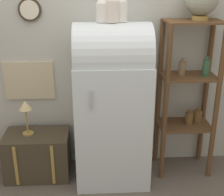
# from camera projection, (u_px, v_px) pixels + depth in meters

# --- Properties ---
(ground_plane) EXTENTS (12.00, 12.00, 0.00)m
(ground_plane) POSITION_uv_depth(u_px,v_px,m) (114.00, 189.00, 3.07)
(ground_plane) COLOR #60564C
(wall_back) EXTENTS (7.00, 0.09, 2.70)m
(wall_back) POSITION_uv_depth(u_px,v_px,m) (110.00, 42.00, 3.12)
(wall_back) COLOR #B7B7AD
(wall_back) RESTS_ON ground_plane
(refrigerator) EXTENTS (0.71, 0.64, 1.58)m
(refrigerator) POSITION_uv_depth(u_px,v_px,m) (112.00, 103.00, 3.00)
(refrigerator) COLOR silver
(refrigerator) RESTS_ON ground_plane
(suitcase_trunk) EXTENTS (0.65, 0.42, 0.47)m
(suitcase_trunk) POSITION_uv_depth(u_px,v_px,m) (38.00, 155.00, 3.23)
(suitcase_trunk) COLOR #423828
(suitcase_trunk) RESTS_ON ground_plane
(shelf_unit) EXTENTS (0.55, 0.37, 1.58)m
(shelf_unit) POSITION_uv_depth(u_px,v_px,m) (188.00, 91.00, 3.11)
(shelf_unit) COLOR brown
(shelf_unit) RESTS_ON ground_plane
(vase_left) EXTENTS (0.11, 0.11, 0.25)m
(vase_left) POSITION_uv_depth(u_px,v_px,m) (102.00, 8.00, 2.68)
(vase_left) COLOR white
(vase_left) RESTS_ON refrigerator
(vase_center) EXTENTS (0.12, 0.12, 0.28)m
(vase_center) POSITION_uv_depth(u_px,v_px,m) (112.00, 7.00, 2.67)
(vase_center) COLOR silver
(vase_center) RESTS_ON refrigerator
(vase_right) EXTENTS (0.09, 0.09, 0.26)m
(vase_right) POSITION_uv_depth(u_px,v_px,m) (123.00, 7.00, 2.69)
(vase_right) COLOR white
(vase_right) RESTS_ON refrigerator
(desk_lamp) EXTENTS (0.13, 0.13, 0.36)m
(desk_lamp) POSITION_uv_depth(u_px,v_px,m) (26.00, 109.00, 3.05)
(desk_lamp) COLOR #AD8942
(desk_lamp) RESTS_ON suitcase_trunk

